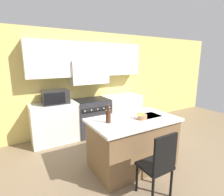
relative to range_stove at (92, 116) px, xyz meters
The scene contains 11 objects.
ground_plane 1.90m from the range_stove, 90.00° to the right, with size 10.00×10.00×0.00m, color #7A664C.
back_cabinetry 1.14m from the range_stove, 90.00° to the left, with size 10.00×0.46×2.70m.
back_counter 0.02m from the range_stove, 90.00° to the left, with size 3.03×0.62×0.95m.
range_stove is the anchor object (origin of this frame).
microwave 1.12m from the range_stove, behind, with size 0.59×0.40×0.32m.
kitchen_island 1.74m from the range_stove, 88.54° to the right, with size 1.60×0.95×0.92m.
island_chair 2.58m from the range_stove, 93.15° to the right, with size 0.42×0.40×1.01m.
wine_bottle 1.83m from the range_stove, 104.83° to the right, with size 0.09×0.09×0.32m.
wine_glass_near 1.96m from the range_stove, 90.42° to the right, with size 0.07×0.07×0.20m.
wine_glass_far 1.62m from the range_stove, 95.55° to the right, with size 0.07×0.07×0.20m.
fruit_bowl 1.88m from the range_stove, 85.13° to the right, with size 0.22×0.22×0.11m.
Camera 1 is at (-1.82, -2.28, 1.95)m, focal length 28.00 mm.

